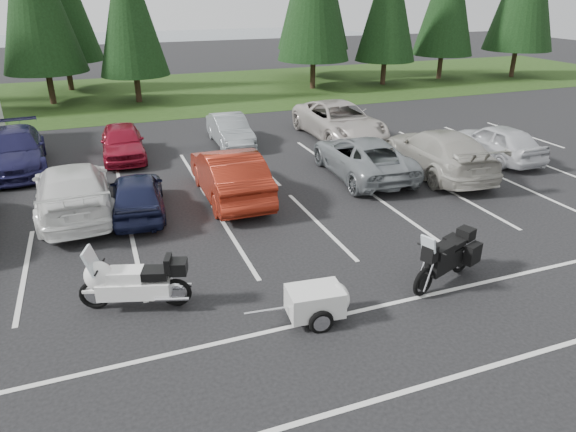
{
  "coord_description": "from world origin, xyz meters",
  "views": [
    {
      "loc": [
        -2.65,
        -11.84,
        6.55
      ],
      "look_at": [
        1.62,
        -0.5,
        1.14
      ],
      "focal_mm": 32.0,
      "sensor_mm": 36.0,
      "label": 1
    }
  ],
  "objects_px": {
    "car_near_4": "(137,194)",
    "car_near_7": "(438,152)",
    "car_near_5": "(229,174)",
    "car_far_3": "(230,130)",
    "cargo_trailer": "(315,304)",
    "touring_motorcycle": "(133,278)",
    "adventure_motorcycle": "(445,255)",
    "car_near_3": "(73,190)",
    "car_far_2": "(123,142)",
    "car_far_1": "(15,150)",
    "car_near_6": "(362,157)",
    "car_far_4": "(339,121)",
    "car_near_8": "(497,142)"
  },
  "relations": [
    {
      "from": "car_near_8",
      "to": "car_near_4",
      "type": "bearing_deg",
      "value": 1.53
    },
    {
      "from": "car_far_1",
      "to": "car_far_2",
      "type": "relative_size",
      "value": 1.27
    },
    {
      "from": "car_far_1",
      "to": "touring_motorcycle",
      "type": "height_order",
      "value": "car_far_1"
    },
    {
      "from": "car_far_2",
      "to": "cargo_trailer",
      "type": "distance_m",
      "value": 13.65
    },
    {
      "from": "car_near_7",
      "to": "cargo_trailer",
      "type": "height_order",
      "value": "car_near_7"
    },
    {
      "from": "touring_motorcycle",
      "to": "adventure_motorcycle",
      "type": "xyz_separation_m",
      "value": [
        7.0,
        -1.55,
        0.02
      ]
    },
    {
      "from": "car_near_3",
      "to": "car_far_4",
      "type": "height_order",
      "value": "car_far_4"
    },
    {
      "from": "car_far_1",
      "to": "touring_motorcycle",
      "type": "bearing_deg",
      "value": -77.71
    },
    {
      "from": "car_near_4",
      "to": "car_far_3",
      "type": "height_order",
      "value": "car_near_4"
    },
    {
      "from": "car_far_1",
      "to": "car_far_2",
      "type": "xyz_separation_m",
      "value": [
        4.02,
        -0.0,
        -0.06
      ]
    },
    {
      "from": "car_near_5",
      "to": "car_near_7",
      "type": "xyz_separation_m",
      "value": [
        8.09,
        -0.3,
        -0.0
      ]
    },
    {
      "from": "car_near_8",
      "to": "car_near_5",
      "type": "bearing_deg",
      "value": 0.53
    },
    {
      "from": "car_near_4",
      "to": "cargo_trailer",
      "type": "relative_size",
      "value": 2.35
    },
    {
      "from": "car_far_2",
      "to": "touring_motorcycle",
      "type": "distance_m",
      "value": 11.51
    },
    {
      "from": "car_far_2",
      "to": "car_far_3",
      "type": "relative_size",
      "value": 1.03
    },
    {
      "from": "car_near_5",
      "to": "car_near_6",
      "type": "bearing_deg",
      "value": -174.81
    },
    {
      "from": "car_near_3",
      "to": "car_near_5",
      "type": "height_order",
      "value": "car_near_5"
    },
    {
      "from": "adventure_motorcycle",
      "to": "cargo_trailer",
      "type": "bearing_deg",
      "value": 163.84
    },
    {
      "from": "car_near_7",
      "to": "cargo_trailer",
      "type": "xyz_separation_m",
      "value": [
        -8.21,
        -7.19,
        -0.45
      ]
    },
    {
      "from": "car_far_3",
      "to": "touring_motorcycle",
      "type": "relative_size",
      "value": 1.48
    },
    {
      "from": "car_near_4",
      "to": "car_near_7",
      "type": "height_order",
      "value": "car_near_7"
    },
    {
      "from": "car_near_5",
      "to": "car_far_4",
      "type": "height_order",
      "value": "car_near_5"
    },
    {
      "from": "touring_motorcycle",
      "to": "car_far_1",
      "type": "bearing_deg",
      "value": 123.8
    },
    {
      "from": "car_near_6",
      "to": "car_near_8",
      "type": "distance_m",
      "value": 6.18
    },
    {
      "from": "car_near_8",
      "to": "car_near_3",
      "type": "bearing_deg",
      "value": -1.38
    },
    {
      "from": "cargo_trailer",
      "to": "car_near_6",
      "type": "bearing_deg",
      "value": 61.37
    },
    {
      "from": "touring_motorcycle",
      "to": "cargo_trailer",
      "type": "height_order",
      "value": "touring_motorcycle"
    },
    {
      "from": "car_far_3",
      "to": "car_near_7",
      "type": "bearing_deg",
      "value": -44.92
    },
    {
      "from": "car_near_7",
      "to": "car_far_2",
      "type": "distance_m",
      "value": 12.71
    },
    {
      "from": "car_near_5",
      "to": "car_far_4",
      "type": "bearing_deg",
      "value": -140.32
    },
    {
      "from": "car_near_7",
      "to": "car_near_8",
      "type": "bearing_deg",
      "value": -164.39
    },
    {
      "from": "car_near_4",
      "to": "touring_motorcycle",
      "type": "distance_m",
      "value": 5.36
    },
    {
      "from": "car_near_4",
      "to": "touring_motorcycle",
      "type": "height_order",
      "value": "touring_motorcycle"
    },
    {
      "from": "car_near_6",
      "to": "cargo_trailer",
      "type": "xyz_separation_m",
      "value": [
        -5.36,
        -7.92,
        -0.35
      ]
    },
    {
      "from": "touring_motorcycle",
      "to": "car_far_2",
      "type": "bearing_deg",
      "value": 104.26
    },
    {
      "from": "car_near_8",
      "to": "car_far_3",
      "type": "relative_size",
      "value": 1.08
    },
    {
      "from": "car_near_4",
      "to": "cargo_trailer",
      "type": "xyz_separation_m",
      "value": [
        2.93,
        -7.16,
        -0.29
      ]
    },
    {
      "from": "cargo_trailer",
      "to": "car_near_4",
      "type": "bearing_deg",
      "value": 117.7
    },
    {
      "from": "adventure_motorcycle",
      "to": "car_near_4",
      "type": "bearing_deg",
      "value": 112.01
    },
    {
      "from": "car_near_8",
      "to": "adventure_motorcycle",
      "type": "height_order",
      "value": "adventure_motorcycle"
    },
    {
      "from": "car_near_7",
      "to": "car_near_8",
      "type": "xyz_separation_m",
      "value": [
        3.33,
        0.59,
        -0.1
      ]
    },
    {
      "from": "car_near_3",
      "to": "car_far_1",
      "type": "height_order",
      "value": "car_near_3"
    },
    {
      "from": "car_near_6",
      "to": "touring_motorcycle",
      "type": "bearing_deg",
      "value": 37.78
    },
    {
      "from": "car_far_2",
      "to": "cargo_trailer",
      "type": "relative_size",
      "value": 2.47
    },
    {
      "from": "car_near_6",
      "to": "car_far_4",
      "type": "height_order",
      "value": "car_far_4"
    },
    {
      "from": "car_near_8",
      "to": "car_far_4",
      "type": "height_order",
      "value": "car_far_4"
    },
    {
      "from": "car_far_1",
      "to": "adventure_motorcycle",
      "type": "height_order",
      "value": "adventure_motorcycle"
    },
    {
      "from": "car_near_5",
      "to": "car_far_2",
      "type": "relative_size",
      "value": 1.22
    },
    {
      "from": "touring_motorcycle",
      "to": "car_near_7",
      "type": "bearing_deg",
      "value": 41.8
    },
    {
      "from": "car_near_4",
      "to": "adventure_motorcycle",
      "type": "distance_m",
      "value": 9.39
    }
  ]
}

